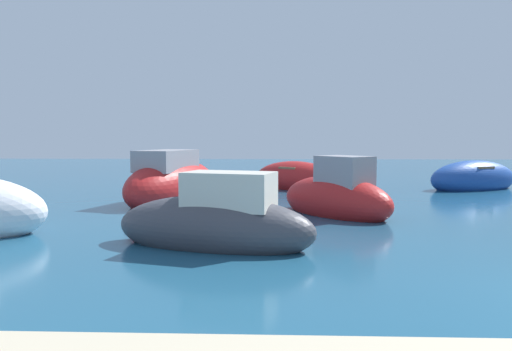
{
  "coord_description": "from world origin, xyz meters",
  "views": [
    {
      "loc": [
        -4.85,
        -5.95,
        2.1
      ],
      "look_at": [
        -5.45,
        10.04,
        0.84
      ],
      "focal_mm": 35.38,
      "sensor_mm": 36.0,
      "label": 1
    }
  ],
  "objects_px": {
    "moored_boat_4": "(216,223)",
    "moored_boat_5": "(172,184)",
    "moored_boat_6": "(296,179)",
    "moored_boat_1": "(337,197)",
    "moored_boat_2": "(473,179)"
  },
  "relations": [
    {
      "from": "moored_boat_1",
      "to": "moored_boat_5",
      "type": "bearing_deg",
      "value": 23.8
    },
    {
      "from": "moored_boat_4",
      "to": "moored_boat_5",
      "type": "xyz_separation_m",
      "value": [
        -2.15,
        6.45,
        0.12
      ]
    },
    {
      "from": "moored_boat_1",
      "to": "moored_boat_5",
      "type": "relative_size",
      "value": 0.73
    },
    {
      "from": "moored_boat_4",
      "to": "moored_boat_6",
      "type": "xyz_separation_m",
      "value": [
        1.96,
        10.61,
        -0.05
      ]
    },
    {
      "from": "moored_boat_1",
      "to": "moored_boat_6",
      "type": "bearing_deg",
      "value": -32.6
    },
    {
      "from": "moored_boat_4",
      "to": "moored_boat_6",
      "type": "bearing_deg",
      "value": -84.96
    },
    {
      "from": "moored_boat_4",
      "to": "moored_boat_5",
      "type": "height_order",
      "value": "moored_boat_5"
    },
    {
      "from": "moored_boat_4",
      "to": "moored_boat_5",
      "type": "bearing_deg",
      "value": -56.04
    },
    {
      "from": "moored_boat_5",
      "to": "moored_boat_2",
      "type": "bearing_deg",
      "value": -51.31
    },
    {
      "from": "moored_boat_1",
      "to": "moored_boat_5",
      "type": "height_order",
      "value": "moored_boat_5"
    },
    {
      "from": "moored_boat_1",
      "to": "moored_boat_4",
      "type": "distance_m",
      "value": 4.85
    },
    {
      "from": "moored_boat_5",
      "to": "moored_boat_6",
      "type": "relative_size",
      "value": 1.27
    },
    {
      "from": "moored_boat_1",
      "to": "moored_boat_6",
      "type": "height_order",
      "value": "moored_boat_1"
    },
    {
      "from": "moored_boat_2",
      "to": "moored_boat_4",
      "type": "relative_size",
      "value": 1.04
    },
    {
      "from": "moored_boat_5",
      "to": "moored_boat_4",
      "type": "bearing_deg",
      "value": -143.96
    }
  ]
}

